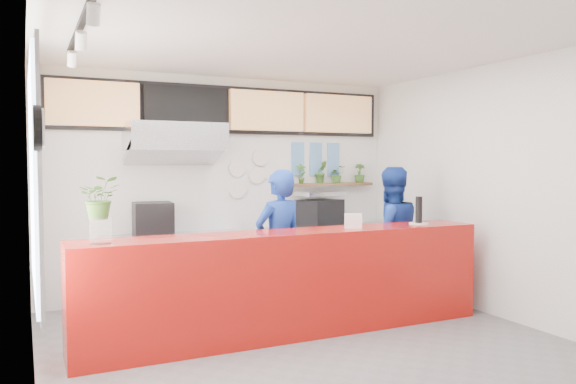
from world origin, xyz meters
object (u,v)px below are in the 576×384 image
object	(u,v)px
panini_oven	(153,219)
espresso_machine	(320,213)
service_counter	(292,283)
staff_right	(390,236)
staff_center	(279,246)
pepper_mill	(419,210)

from	to	relation	value
panini_oven	espresso_machine	bearing A→B (deg)	4.34
service_counter	panini_oven	distance (m)	2.17
staff_right	staff_center	bearing A→B (deg)	11.66
service_counter	staff_right	size ratio (longest dim) A/B	2.54
service_counter	staff_right	distance (m)	1.80
staff_right	espresso_machine	bearing A→B (deg)	-65.06
panini_oven	staff_center	distance (m)	1.76
espresso_machine	staff_center	size ratio (longest dim) A/B	0.35
service_counter	panini_oven	bearing A→B (deg)	120.97
panini_oven	espresso_machine	world-z (taller)	panini_oven
staff_center	pepper_mill	world-z (taller)	staff_center
espresso_machine	pepper_mill	bearing A→B (deg)	-100.41
espresso_machine	staff_right	xyz separation A→B (m)	(0.35, -1.23, -0.21)
service_counter	espresso_machine	world-z (taller)	espresso_machine
espresso_machine	staff_right	size ratio (longest dim) A/B	0.34
panini_oven	service_counter	bearing A→B (deg)	-54.69
espresso_machine	staff_right	distance (m)	1.29
panini_oven	staff_center	bearing A→B (deg)	-44.09
pepper_mill	panini_oven	bearing A→B (deg)	146.26
service_counter	staff_right	world-z (taller)	staff_right
panini_oven	espresso_machine	distance (m)	2.40
panini_oven	pepper_mill	distance (m)	3.29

